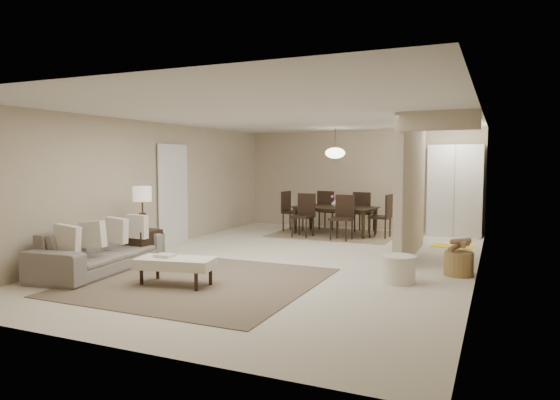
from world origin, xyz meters
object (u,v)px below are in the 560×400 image
at_px(pantry_cabinet, 455,191).
at_px(ottoman_bench, 176,263).
at_px(side_table, 143,245).
at_px(dining_table, 335,221).
at_px(round_pouf, 398,269).
at_px(sofa, 101,249).
at_px(wicker_basket, 459,264).

relative_size(pantry_cabinet, ottoman_bench, 1.82).
height_order(side_table, dining_table, dining_table).
xyz_separation_m(ottoman_bench, round_pouf, (2.81, 1.42, -0.12)).
relative_size(sofa, round_pouf, 4.77).
xyz_separation_m(sofa, round_pouf, (4.44, 1.12, -0.15)).
relative_size(sofa, wicker_basket, 5.52).
xyz_separation_m(pantry_cabinet, wicker_basket, (0.40, -4.26, -0.87)).
distance_m(pantry_cabinet, ottoman_bench, 7.25).
distance_m(pantry_cabinet, side_table, 7.10).
bearing_deg(ottoman_bench, wicker_basket, 21.40).
distance_m(pantry_cabinet, wicker_basket, 4.36).
distance_m(ottoman_bench, round_pouf, 3.15).
relative_size(ottoman_bench, round_pouf, 2.33).
bearing_deg(dining_table, side_table, -111.27).
relative_size(sofa, ottoman_bench, 2.05).
bearing_deg(sofa, round_pouf, -82.47).
distance_m(round_pouf, wicker_basket, 1.11).
xyz_separation_m(round_pouf, dining_table, (-2.25, 4.12, 0.14)).
xyz_separation_m(pantry_cabinet, ottoman_bench, (-3.16, -6.48, -0.74)).
xyz_separation_m(sofa, wicker_basket, (5.20, 1.93, -0.16)).
xyz_separation_m(ottoman_bench, side_table, (-1.59, 1.26, -0.04)).
xyz_separation_m(sofa, side_table, (0.05, 0.96, -0.08)).
distance_m(side_table, round_pouf, 4.40).
height_order(round_pouf, wicker_basket, round_pouf).
xyz_separation_m(side_table, round_pouf, (4.39, 0.16, -0.07)).
bearing_deg(wicker_basket, pantry_cabinet, 95.37).
height_order(pantry_cabinet, round_pouf, pantry_cabinet).
bearing_deg(sofa, pantry_cabinet, -44.43).
bearing_deg(side_table, round_pouf, 2.02).
height_order(pantry_cabinet, sofa, pantry_cabinet).
height_order(side_table, round_pouf, side_table).
bearing_deg(side_table, wicker_basket, 10.60).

